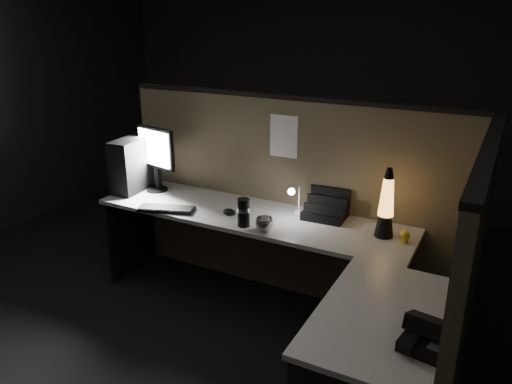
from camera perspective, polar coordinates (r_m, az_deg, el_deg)
The scene contains 17 objects.
floor at distance 3.39m, azimuth -3.31°, elevation -17.95°, with size 6.00×6.00×0.00m, color black.
room_shell at distance 2.72m, azimuth -3.99°, elevation 10.17°, with size 6.00×6.00×6.00m.
partition_back at distance 3.74m, azimuth 3.78°, elevation -0.90°, with size 2.66×0.06×1.50m, color brown.
partition_right at distance 2.72m, azimuth 22.85°, elevation -10.98°, with size 0.06×1.66×1.50m, color brown.
desk at distance 3.18m, azimuth 1.65°, elevation -8.13°, with size 2.60×1.60×0.73m.
pc_tower at distance 4.07m, azimuth -13.90°, elevation 3.08°, with size 0.18×0.40×0.42m, color black.
monitor at distance 4.00m, azimuth -11.40°, elevation 4.42°, with size 0.39×0.17×0.51m.
keyboard at distance 3.65m, azimuth -10.21°, elevation -1.93°, with size 0.41×0.14×0.02m, color black.
mouse at distance 3.52m, azimuth -3.05°, elevation -2.28°, with size 0.10×0.07×0.04m, color black.
clip_lamp at distance 3.42m, azimuth 4.50°, elevation -0.81°, with size 0.05×0.19×0.24m.
organizer at distance 3.50m, azimuth 8.01°, elevation -2.08°, with size 0.30×0.26×0.22m.
lava_lamp at distance 3.22m, azimuth 14.64°, elevation -1.84°, with size 0.12×0.12×0.45m.
travel_mug at distance 3.30m, azimuth -1.43°, elevation -2.36°, with size 0.09×0.09×0.19m, color black.
steel_mug at distance 3.25m, azimuth 0.97°, elevation -3.70°, with size 0.12×0.12×0.09m, color #B0B0B7.
figurine at distance 3.22m, azimuth 16.68°, elevation -4.72°, with size 0.06×0.06×0.06m, color yellow.
pinned_paper at distance 3.58m, azimuth 3.19°, elevation 6.37°, with size 0.21×0.00×0.31m, color white.
desk_phone at distance 2.31m, azimuth 19.31°, elevation -15.39°, with size 0.26×0.26×0.14m.
Camera 1 is at (1.41, -2.28, 2.07)m, focal length 35.00 mm.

